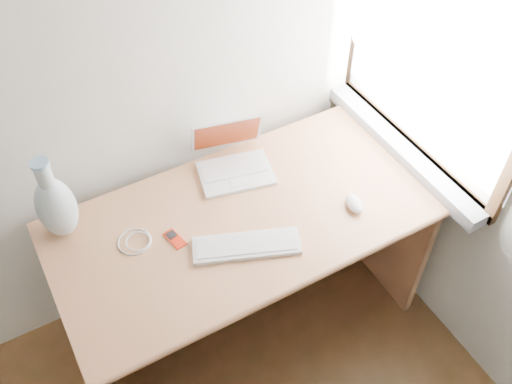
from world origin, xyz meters
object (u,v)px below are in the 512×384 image
external_keyboard (247,245)px  vase (56,205)px  desk (233,236)px  laptop (231,160)px

external_keyboard → vase: (-0.55, 0.40, 0.14)m
desk → external_keyboard: bearing=-103.5°
laptop → vase: vase is taller
desk → laptop: size_ratio=4.39×
desk → vase: size_ratio=4.01×
vase → laptop: bearing=-0.8°
laptop → external_keyboard: size_ratio=0.81×
laptop → external_keyboard: laptop is taller
laptop → external_keyboard: (-0.14, -0.39, -0.04)m
laptop → external_keyboard: 0.41m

